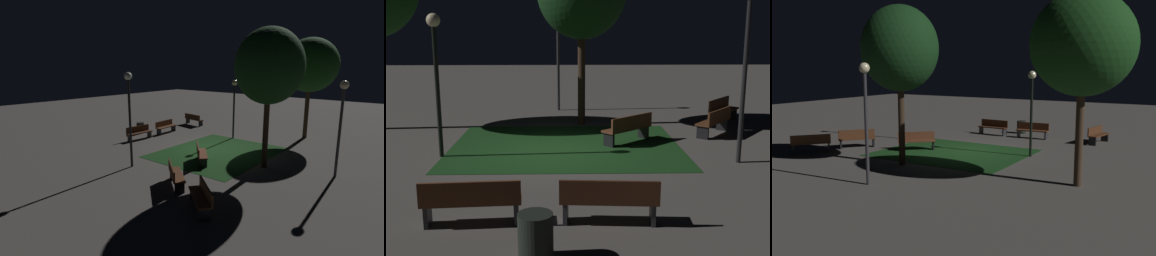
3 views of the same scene
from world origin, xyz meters
TOP-DOWN VIEW (x-y plane):
  - ground_plane at (0.00, 0.00)m, footprint 60.00×60.00m
  - grass_lawn at (0.45, 0.80)m, footprint 6.82×5.53m
  - bench_by_lamp at (-1.25, -4.95)m, footprint 1.83×0.61m
  - bench_corner at (1.25, -4.95)m, footprint 1.83×0.60m
  - bench_path_side at (6.30, 4.23)m, footprint 1.52×1.69m
  - bench_lawn_edge at (5.39, 2.13)m, footprint 1.52×1.69m
  - bench_front_right at (2.39, 1.12)m, footprint 1.67×1.55m
  - lamp_post_plaza_east at (-2.99, -0.31)m, footprint 0.36×0.36m
  - lamp_post_plaza_west at (5.03, -1.06)m, footprint 0.36×0.36m
  - lamp_post_near_wall at (0.13, 6.93)m, footprint 0.36×0.36m
  - trash_bin at (-0.01, -6.27)m, footprint 0.55×0.55m

SIDE VIEW (x-z plane):
  - ground_plane at x=0.00m, z-range 0.00..0.00m
  - grass_lawn at x=0.45m, z-range 0.00..0.01m
  - trash_bin at x=-0.01m, z-range 0.00..0.77m
  - bench_by_lamp at x=-1.25m, z-range 0.04..0.92m
  - bench_corner at x=1.25m, z-range 0.04..0.92m
  - bench_path_side at x=6.30m, z-range 0.04..0.92m
  - bench_lawn_edge at x=5.39m, z-range 0.04..0.92m
  - bench_front_right at x=2.39m, z-range 0.04..0.92m
  - lamp_post_plaza_east at x=-2.99m, z-range 0.75..4.63m
  - lamp_post_near_wall at x=0.13m, z-range 0.79..5.01m
  - lamp_post_plaza_west at x=5.03m, z-range 0.81..5.34m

